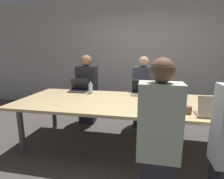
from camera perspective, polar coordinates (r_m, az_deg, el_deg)
The scene contains 14 objects.
ground_plane at distance 2.91m, azimuth 6.35°, elevation -18.16°, with size 24.00×24.00×0.00m, color #4C4742.
curtain_wall at distance 4.66m, azimuth 9.02°, elevation 11.08°, with size 12.00×0.06×2.80m.
conference_table at distance 2.64m, azimuth 6.70°, elevation -5.07°, with size 3.49×1.29×0.74m.
laptop_near_midright at distance 2.10m, azimuth 13.63°, elevation -6.24°, with size 0.32×0.24×0.24m.
person_near_midright at distance 1.77m, azimuth 14.91°, elevation -14.06°, with size 0.40×0.24×1.42m.
laptop_far_center at distance 3.06m, azimuth 9.48°, elevation -0.32°, with size 0.33×0.24×0.25m.
person_far_center at distance 3.46m, azimuth 9.95°, elevation -1.37°, with size 0.40×0.24×1.39m.
bottle_far_center at distance 2.88m, azimuth 14.93°, elevation -0.57°, with size 0.06×0.06×0.26m.
laptop_near_right at distance 2.28m, azimuth 29.68°, elevation -6.09°, with size 0.31×0.24×0.24m.
cup_near_right at distance 2.29m, azimuth 23.53°, elevation -6.11°, with size 0.09×0.09×0.09m.
laptop_far_left at distance 3.33m, azimuth -10.70°, elevation 0.56°, with size 0.35×0.23×0.24m.
person_far_left at distance 3.65m, azimuth -8.15°, elevation -0.34°, with size 0.40×0.24×1.41m.
bottle_far_left at distance 3.13m, azimuth -6.99°, elevation 0.35°, with size 0.07×0.07×0.21m.
stapler at distance 2.45m, azimuth 16.16°, elevation -4.89°, with size 0.11×0.15×0.05m.
Camera 1 is at (0.18, -2.52, 1.46)m, focal length 28.00 mm.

